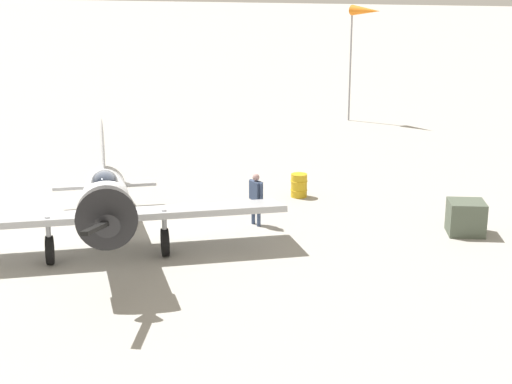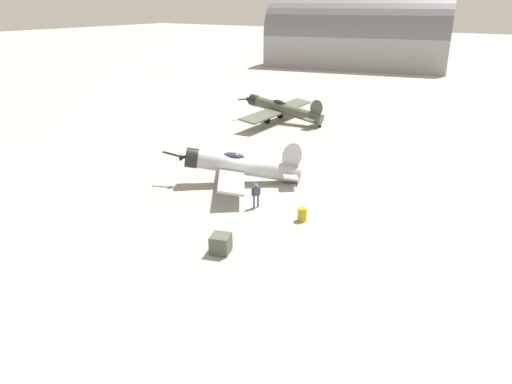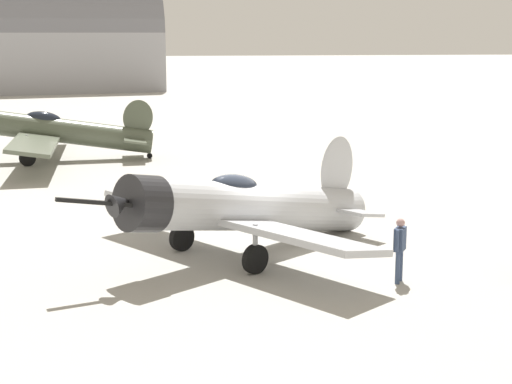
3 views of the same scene
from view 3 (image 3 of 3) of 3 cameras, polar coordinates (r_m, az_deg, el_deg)
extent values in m
plane|color=#A8A59E|center=(24.16, 0.00, -4.19)|extent=(400.00, 400.00, 0.00)
cylinder|color=#B7BABF|center=(23.83, 0.00, -1.05)|extent=(6.04, 7.76, 2.77)
cylinder|color=#232326|center=(21.22, -7.93, -0.81)|extent=(1.88, 1.79, 1.62)
cone|color=#232326|center=(20.84, -9.40, -0.76)|extent=(0.88, 0.89, 0.71)
cube|color=black|center=(20.76, -9.74, -0.82)|extent=(0.99, 2.91, 0.58)
ellipsoid|color=black|center=(23.13, -1.52, 0.42)|extent=(1.65, 1.90, 0.95)
cube|color=#ADAFB5|center=(23.22, -1.82, -1.91)|extent=(9.36, 7.35, 0.48)
ellipsoid|color=#B7BABF|center=(26.19, 5.66, 1.61)|extent=(1.15, 1.56, 2.31)
cube|color=#ADAFB5|center=(26.27, 5.32, -1.05)|extent=(3.41, 2.86, 0.28)
cylinder|color=#999BA0|center=(21.80, -0.05, -3.47)|extent=(0.14, 0.14, 0.97)
cylinder|color=black|center=(21.93, -0.05, -4.70)|extent=(0.62, 0.77, 0.80)
cylinder|color=#999BA0|center=(24.16, -5.21, -2.07)|extent=(0.14, 0.14, 0.97)
cylinder|color=black|center=(24.28, -5.19, -3.18)|extent=(0.62, 0.77, 0.80)
cylinder|color=black|center=(26.95, 6.29, -2.34)|extent=(0.24, 0.29, 0.28)
cylinder|color=#4C5442|center=(42.14, -13.32, 4.16)|extent=(1.48, 9.04, 2.49)
ellipsoid|color=black|center=(42.14, -14.57, 4.99)|extent=(0.81, 1.80, 0.92)
cube|color=#565E4C|center=(42.24, -14.76, 3.87)|extent=(13.49, 2.35, 0.46)
ellipsoid|color=#4C5442|center=(41.99, -8.22, 5.14)|extent=(0.17, 1.75, 2.01)
cube|color=#565E4C|center=(42.11, -8.46, 3.71)|extent=(3.43, 1.20, 0.26)
cylinder|color=#999BA0|center=(40.86, -15.66, 3.08)|extent=(0.14, 0.14, 1.12)
cylinder|color=black|center=(40.93, -15.62, 2.30)|extent=(0.22, 0.81, 0.80)
cylinder|color=#999BA0|center=(43.83, -15.26, 3.62)|extent=(0.14, 0.14, 1.12)
cylinder|color=black|center=(43.90, -15.23, 2.89)|extent=(0.22, 0.81, 0.80)
cylinder|color=black|center=(42.25, -7.42, 2.53)|extent=(0.11, 0.28, 0.28)
cylinder|color=#384766|center=(21.36, 9.84, -5.23)|extent=(0.12, 0.12, 0.85)
cylinder|color=#384766|center=(21.64, 10.03, -5.02)|extent=(0.12, 0.12, 0.85)
cube|color=#384766|center=(21.31, 10.00, -3.25)|extent=(0.51, 0.44, 0.60)
sphere|color=#A8817D|center=(21.21, 10.04, -2.12)|extent=(0.22, 0.22, 0.22)
cylinder|color=#384766|center=(21.04, 9.82, -3.38)|extent=(0.09, 0.09, 0.57)
cylinder|color=#384766|center=(21.58, 10.18, -3.03)|extent=(0.09, 0.09, 0.57)
camera|label=1|loc=(18.12, -63.95, 9.16)|focal=53.28mm
camera|label=2|loc=(24.33, 97.94, 14.61)|focal=33.62mm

